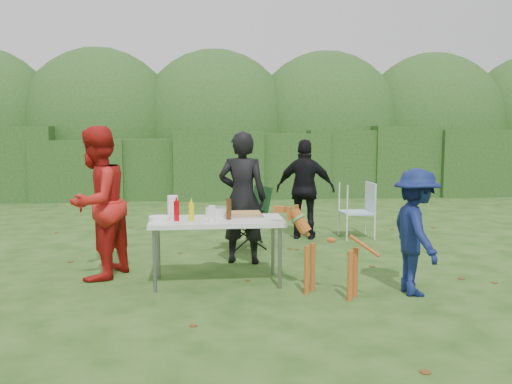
{
  "coord_description": "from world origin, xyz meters",
  "views": [
    {
      "loc": [
        -0.5,
        -5.9,
        1.75
      ],
      "look_at": [
        0.19,
        0.52,
        1.0
      ],
      "focal_mm": 38.0,
      "sensor_mm": 36.0,
      "label": 1
    }
  ],
  "objects": [
    {
      "name": "child",
      "position": [
        1.78,
        -0.48,
        0.67
      ],
      "size": [
        0.5,
        0.87,
        1.34
      ],
      "primitive_type": "imported",
      "rotation": [
        0.0,
        0.0,
        1.56
      ],
      "color": "#0F1A4C",
      "rests_on": "ground"
    },
    {
      "name": "plate_stack",
      "position": [
        -0.93,
        0.11,
        0.77
      ],
      "size": [
        0.24,
        0.24,
        0.05
      ],
      "primitive_type": "cylinder",
      "color": "white",
      "rests_on": "folding_table"
    },
    {
      "name": "pasta_bowl",
      "position": [
        -0.29,
        0.4,
        0.79
      ],
      "size": [
        0.26,
        0.26,
        0.1
      ],
      "primitive_type": "cylinder",
      "color": "silver",
      "rests_on": "folding_table"
    },
    {
      "name": "focaccia_bread",
      "position": [
        0.01,
        0.29,
        0.78
      ],
      "size": [
        0.4,
        0.26,
        0.04
      ],
      "primitive_type": "cube",
      "color": "#B68E48",
      "rests_on": "food_tray"
    },
    {
      "name": "hedge_row",
      "position": [
        0.0,
        8.0,
        0.85
      ],
      "size": [
        22.0,
        1.4,
        1.7
      ],
      "primitive_type": "cube",
      "color": "#23471C",
      "rests_on": "ground"
    },
    {
      "name": "ketchup_bottle",
      "position": [
        -0.74,
        0.08,
        0.85
      ],
      "size": [
        0.06,
        0.06,
        0.22
      ],
      "primitive_type": "cylinder",
      "color": "#B4000A",
      "rests_on": "folding_table"
    },
    {
      "name": "person_black_puffy",
      "position": [
        1.2,
        2.55,
        0.8
      ],
      "size": [
        1.01,
        0.64,
        1.59
      ],
      "primitive_type": "imported",
      "rotation": [
        0.0,
        0.0,
        2.85
      ],
      "color": "black",
      "rests_on": "ground"
    },
    {
      "name": "person_cook",
      "position": [
        0.07,
        1.08,
        0.86
      ],
      "size": [
        0.71,
        0.56,
        1.73
      ],
      "primitive_type": "imported",
      "rotation": [
        0.0,
        0.0,
        2.88
      ],
      "color": "black",
      "rests_on": "ground"
    },
    {
      "name": "dog",
      "position": [
        0.88,
        -0.45,
        0.45
      ],
      "size": [
        1.0,
        0.85,
        0.91
      ],
      "primitive_type": null,
      "rotation": [
        0.0,
        0.0,
        2.55
      ],
      "color": "#A7511D",
      "rests_on": "ground"
    },
    {
      "name": "folding_table",
      "position": [
        -0.3,
        0.15,
        0.69
      ],
      "size": [
        1.5,
        0.7,
        0.74
      ],
      "color": "silver",
      "rests_on": "ground"
    },
    {
      "name": "beer_bottle",
      "position": [
        -0.16,
        0.11,
        0.86
      ],
      "size": [
        0.06,
        0.06,
        0.24
      ],
      "primitive_type": "cylinder",
      "color": "#47230F",
      "rests_on": "folding_table"
    },
    {
      "name": "camping_chair",
      "position": [
        0.22,
        1.93,
        0.46
      ],
      "size": [
        0.75,
        0.75,
        0.93
      ],
      "primitive_type": null,
      "rotation": [
        0.0,
        0.0,
        3.51
      ],
      "color": "black",
      "rests_on": "ground"
    },
    {
      "name": "mustard_bottle",
      "position": [
        -0.58,
        0.07,
        0.84
      ],
      "size": [
        0.06,
        0.06,
        0.2
      ],
      "primitive_type": "cylinder",
      "color": "#DCD409",
      "rests_on": "folding_table"
    },
    {
      "name": "ground",
      "position": [
        0.0,
        0.0,
        0.0
      ],
      "size": [
        80.0,
        80.0,
        0.0
      ],
      "primitive_type": "plane",
      "color": "#1E4211"
    },
    {
      "name": "shrub_backdrop",
      "position": [
        0.0,
        9.6,
        1.6
      ],
      "size": [
        20.0,
        2.6,
        3.2
      ],
      "primitive_type": "ellipsoid",
      "color": "#3D6628",
      "rests_on": "ground"
    },
    {
      "name": "person_red_jacket",
      "position": [
        -1.68,
        0.53,
        0.89
      ],
      "size": [
        0.97,
        1.07,
        1.79
      ],
      "primitive_type": "imported",
      "rotation": [
        0.0,
        0.0,
        -1.98
      ],
      "color": "#B41915",
      "rests_on": "ground"
    },
    {
      "name": "food_tray",
      "position": [
        0.01,
        0.29,
        0.75
      ],
      "size": [
        0.45,
        0.3,
        0.02
      ],
      "primitive_type": "cube",
      "color": "#B7B7BA",
      "rests_on": "folding_table"
    },
    {
      "name": "cup_stack",
      "position": [
        -0.36,
        -0.03,
        0.83
      ],
      "size": [
        0.08,
        0.08,
        0.18
      ],
      "primitive_type": "cylinder",
      "color": "white",
      "rests_on": "folding_table"
    },
    {
      "name": "lawn_chair",
      "position": [
        2.04,
        2.54,
        0.45
      ],
      "size": [
        0.54,
        0.54,
        0.9
      ],
      "primitive_type": null,
      "rotation": [
        0.0,
        0.0,
        3.16
      ],
      "color": "#59A1C0",
      "rests_on": "ground"
    },
    {
      "name": "paper_towel_roll",
      "position": [
        -0.79,
        0.27,
        0.87
      ],
      "size": [
        0.12,
        0.12,
        0.26
      ],
      "primitive_type": "cylinder",
      "color": "white",
      "rests_on": "folding_table"
    }
  ]
}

